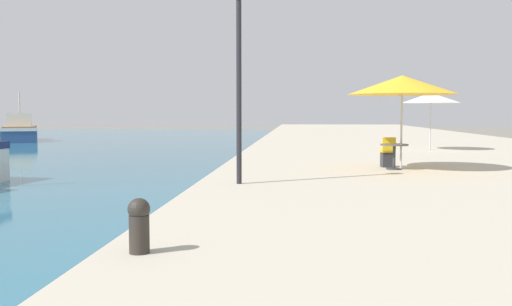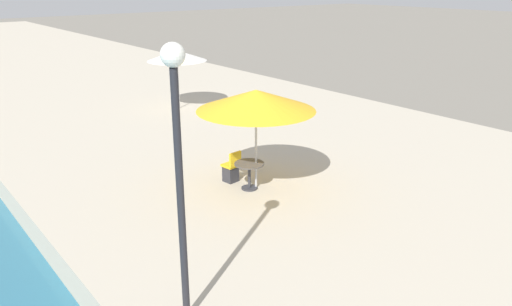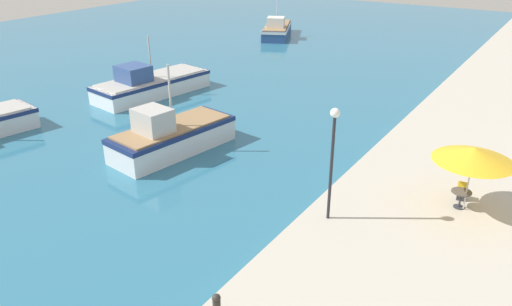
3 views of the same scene
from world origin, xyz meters
TOP-DOWN VIEW (x-y plane):
  - water_basin at (-28.00, 37.00)m, footprint 56.00×90.00m
  - fishing_boat_mid at (-9.54, 18.15)m, footprint 3.71×7.34m
  - fishing_boat_far at (-17.58, 24.93)m, footprint 4.31×9.06m
  - fishing_boat_distant at (-20.88, 48.38)m, footprint 5.75×8.29m
  - cafe_umbrella_pink at (5.35, 19.04)m, footprint 3.11×3.11m
  - cafe_table at (5.16, 19.09)m, footprint 0.80×0.80m
  - cafe_chair_left at (5.08, 19.81)m, footprint 0.45×0.47m
  - mooring_bollard at (0.53, 8.85)m, footprint 0.26×0.26m
  - lamppost at (1.02, 15.45)m, footprint 0.36×0.36m

SIDE VIEW (x-z plane):
  - water_basin at x=-28.00m, z-range 0.00..0.04m
  - fishing_boat_distant at x=-20.88m, z-range -1.19..2.89m
  - fishing_boat_far at x=-17.58m, z-range -1.26..3.04m
  - fishing_boat_mid at x=-9.54m, z-range -1.42..3.39m
  - cafe_chair_left at x=5.08m, z-range 0.64..1.55m
  - mooring_bollard at x=0.53m, z-range 0.79..1.44m
  - cafe_table at x=5.16m, z-range 0.93..1.67m
  - cafe_umbrella_pink at x=5.35m, z-range 1.85..4.56m
  - lamppost at x=1.02m, z-range 1.58..6.14m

